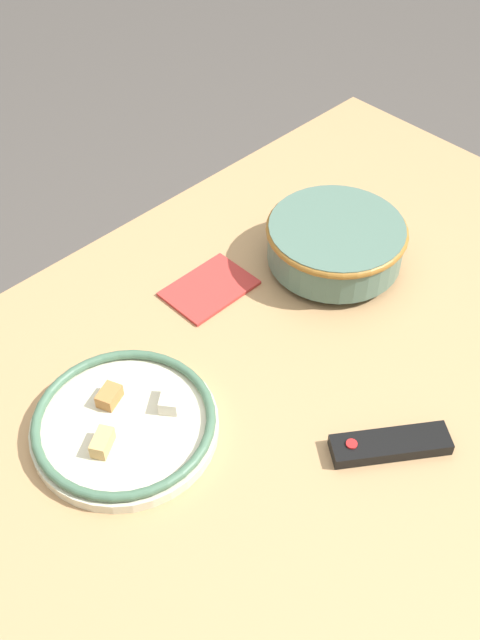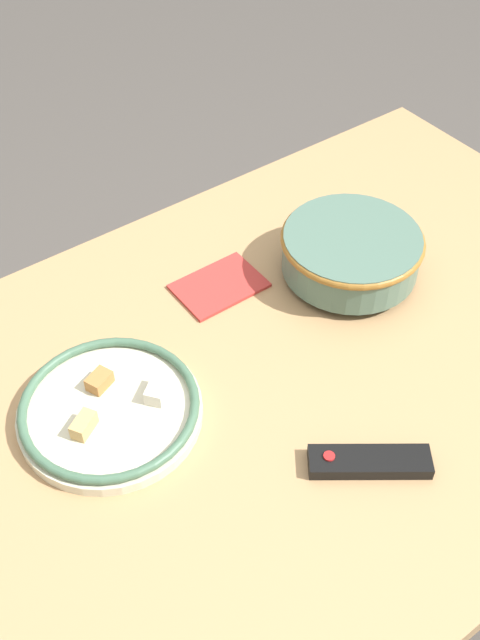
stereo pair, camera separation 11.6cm
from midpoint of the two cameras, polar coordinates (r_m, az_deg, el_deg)
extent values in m
plane|color=#4C4742|center=(1.78, 3.86, -19.41)|extent=(8.00, 8.00, 0.00)
cube|color=tan|center=(1.17, 5.56, -4.74)|extent=(1.42, 0.89, 0.04)
cylinder|color=tan|center=(1.94, 12.17, 4.12)|extent=(0.06, 0.06, 0.69)
cylinder|color=#4C6B5B|center=(1.32, 10.76, 3.59)|extent=(0.10, 0.10, 0.02)
cylinder|color=#4C6B5B|center=(1.29, 11.02, 5.00)|extent=(0.23, 0.23, 0.07)
cylinder|color=#C67A33|center=(1.29, 10.99, 4.82)|extent=(0.21, 0.21, 0.06)
torus|color=#936023|center=(1.27, 11.19, 5.92)|extent=(0.24, 0.24, 0.01)
cylinder|color=beige|center=(1.10, -6.85, -7.17)|extent=(0.27, 0.27, 0.02)
torus|color=#42664C|center=(1.08, -6.93, -6.66)|extent=(0.26, 0.26, 0.01)
cube|color=silver|center=(1.09, -3.28, -5.56)|extent=(0.05, 0.05, 0.02)
cube|color=#B2753D|center=(1.11, -7.73, -4.78)|extent=(0.04, 0.04, 0.02)
cube|color=tan|center=(1.06, -8.75, -8.09)|extent=(0.05, 0.04, 0.02)
cube|color=black|center=(1.07, 13.12, -10.58)|extent=(0.16, 0.14, 0.02)
cylinder|color=red|center=(1.05, 10.04, -10.37)|extent=(0.02, 0.02, 0.00)
cube|color=#B2332D|center=(1.28, 1.01, 2.50)|extent=(0.15, 0.10, 0.01)
camera|label=1|loc=(0.06, -87.13, 2.98)|focal=42.00mm
camera|label=2|loc=(0.06, 92.87, -2.98)|focal=42.00mm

